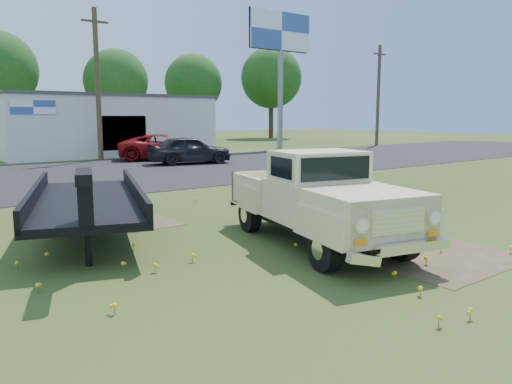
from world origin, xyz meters
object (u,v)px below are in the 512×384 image
(billboard, at_px, (280,43))
(red_pickup, at_px, (164,147))
(vintage_pickup_truck, at_px, (318,198))
(flatbed_trailer, at_px, (86,195))
(dark_sedan, at_px, (189,150))

(billboard, distance_m, red_pickup, 15.51)
(vintage_pickup_truck, height_order, red_pickup, vintage_pickup_truck)
(billboard, height_order, flatbed_trailer, billboard)
(vintage_pickup_truck, distance_m, dark_sedan, 18.61)
(vintage_pickup_truck, relative_size, dark_sedan, 1.18)
(flatbed_trailer, relative_size, red_pickup, 1.20)
(vintage_pickup_truck, xyz_separation_m, dark_sedan, (6.83, 17.31, -0.20))
(flatbed_trailer, bearing_deg, vintage_pickup_truck, -27.98)
(dark_sedan, bearing_deg, billboard, -47.43)
(billboard, height_order, dark_sedan, billboard)
(red_pickup, bearing_deg, dark_sedan, -157.49)
(billboard, xyz_separation_m, vintage_pickup_truck, (-19.67, -24.68, -7.54))
(vintage_pickup_truck, bearing_deg, red_pickup, 85.11)
(flatbed_trailer, bearing_deg, red_pickup, 76.72)
(vintage_pickup_truck, relative_size, flatbed_trailer, 0.82)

